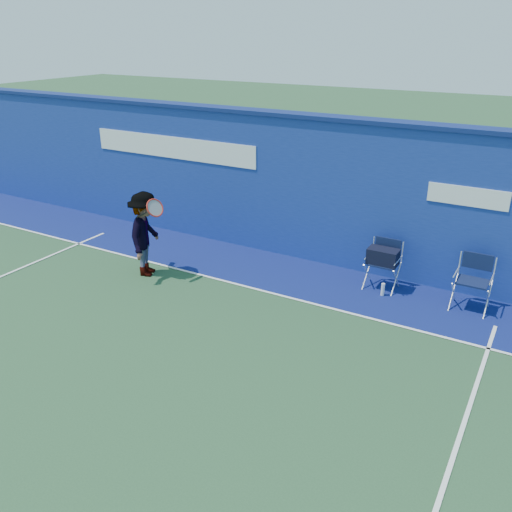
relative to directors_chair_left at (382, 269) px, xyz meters
The scene contains 8 objects.
ground 5.06m from the directors_chair_left, 117.65° to the right, with size 80.00×80.00×0.00m, color #26482A.
stadium_wall 2.71m from the directors_chair_left, 162.73° to the left, with size 24.00×0.50×3.08m.
out_of_bounds_strip 2.40m from the directors_chair_left, behind, with size 24.00×1.80×0.01m, color #0D1856.
court_lines 4.54m from the directors_chair_left, 121.18° to the right, with size 24.00×12.00×0.01m.
directors_chair_left is the anchor object (origin of this frame).
directors_chair_right 1.64m from the directors_chair_left, ahead, with size 0.59×0.53×0.99m.
water_bottle 0.43m from the directors_chair_left, 66.21° to the right, with size 0.07×0.07×0.25m, color silver.
tennis_player 4.70m from the directors_chair_left, 158.32° to the right, with size 1.04×1.28×1.73m.
Camera 1 is at (4.94, -4.93, 4.69)m, focal length 38.00 mm.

